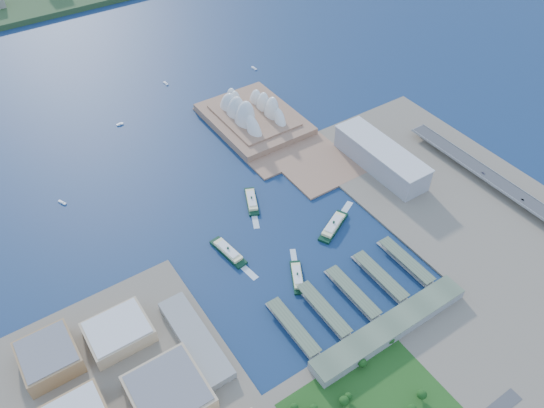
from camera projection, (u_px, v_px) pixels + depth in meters
ground at (304, 259)px, 650.42m from camera, size 3000.00×3000.00×0.00m
south_land at (430, 393)px, 522.90m from camera, size 720.00×180.00×3.00m
east_land at (469, 207)px, 716.11m from camera, size 240.00×500.00×3.00m
peninsula at (262, 127)px, 849.38m from camera, size 135.00×220.00×3.00m
opera_house at (254, 106)px, 839.41m from camera, size 134.00×180.00×58.00m
toaster_building at (381, 157)px, 763.18m from camera, size 45.00×155.00×35.00m
expressway at (506, 190)px, 729.19m from camera, size 26.00×340.00×11.85m
ferry_wharves at (353, 293)px, 607.69m from camera, size 184.00×90.00×9.30m
terminal_building at (390, 328)px, 568.96m from camera, size 200.00×28.00×12.00m
park at (372, 405)px, 504.19m from camera, size 150.00×110.00×16.00m
ferry_a at (228, 250)px, 653.87m from camera, size 22.49×59.63×11.00m
ferry_b at (252, 200)px, 721.02m from camera, size 35.23×55.31×10.30m
ferry_c at (297, 276)px, 626.06m from camera, size 35.00×49.90×9.44m
ferry_d at (334, 225)px, 685.63m from camera, size 61.57×41.32×11.55m
boat_a at (62, 202)px, 722.89m from camera, size 8.35×13.52×2.56m
boat_b at (120, 124)px, 856.45m from camera, size 10.93×4.06×2.93m
boat_c at (254, 68)px, 987.10m from camera, size 4.64×13.59×3.01m
boat_e at (166, 83)px, 948.02m from camera, size 4.45×12.50×3.03m
car_b at (523, 200)px, 705.92m from camera, size 1.36×3.89×1.28m
car_c at (483, 173)px, 745.48m from camera, size 1.98×4.86×1.41m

